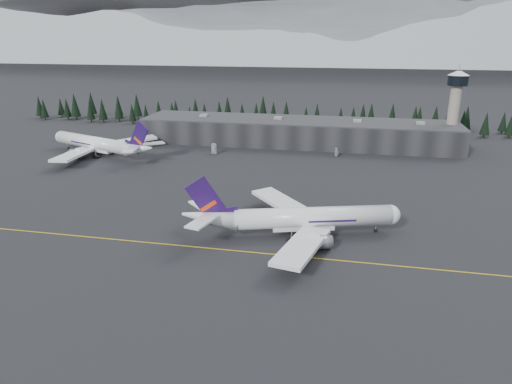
% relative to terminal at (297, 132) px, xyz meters
% --- Properties ---
extents(ground, '(1400.00, 1400.00, 0.00)m').
position_rel_terminal_xyz_m(ground, '(0.00, -125.00, -6.30)').
color(ground, black).
rests_on(ground, ground).
extents(taxiline, '(400.00, 0.40, 0.02)m').
position_rel_terminal_xyz_m(taxiline, '(0.00, -127.00, -6.29)').
color(taxiline, gold).
rests_on(taxiline, ground).
extents(terminal, '(160.00, 30.00, 12.60)m').
position_rel_terminal_xyz_m(terminal, '(0.00, 0.00, 0.00)').
color(terminal, black).
rests_on(terminal, ground).
extents(control_tower, '(10.00, 10.00, 37.70)m').
position_rel_terminal_xyz_m(control_tower, '(75.00, 3.00, 17.11)').
color(control_tower, gray).
rests_on(control_tower, ground).
extents(treeline, '(360.00, 20.00, 15.00)m').
position_rel_terminal_xyz_m(treeline, '(0.00, 37.00, 1.20)').
color(treeline, black).
rests_on(treeline, ground).
extents(mountain_ridge, '(4400.00, 900.00, 420.00)m').
position_rel_terminal_xyz_m(mountain_ridge, '(0.00, 875.00, -6.30)').
color(mountain_ridge, white).
rests_on(mountain_ridge, ground).
extents(jet_main, '(60.73, 55.02, 18.27)m').
position_rel_terminal_xyz_m(jet_main, '(12.78, -114.02, -1.15)').
color(jet_main, white).
rests_on(jet_main, ground).
extents(jet_parked, '(62.88, 56.26, 19.12)m').
position_rel_terminal_xyz_m(jet_parked, '(-86.64, -43.08, -0.91)').
color(jet_parked, white).
rests_on(jet_parked, ground).
extents(gse_vehicle_a, '(2.86, 5.63, 1.52)m').
position_rel_terminal_xyz_m(gse_vehicle_a, '(-35.74, -30.01, -5.54)').
color(gse_vehicle_a, silver).
rests_on(gse_vehicle_a, ground).
extents(gse_vehicle_b, '(4.54, 3.65, 1.45)m').
position_rel_terminal_xyz_m(gse_vehicle_b, '(21.28, -22.41, -5.57)').
color(gse_vehicle_b, silver).
rests_on(gse_vehicle_b, ground).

